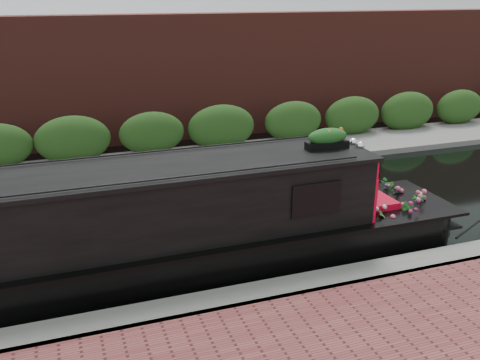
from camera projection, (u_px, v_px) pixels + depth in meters
name	position (u px, v px, depth m)	size (l,w,h in m)	color
ground	(204.00, 223.00, 11.39)	(80.00, 80.00, 0.00)	black
near_bank_coping	(262.00, 304.00, 8.46)	(40.00, 0.60, 0.50)	slate
far_bank_path	(163.00, 166.00, 15.12)	(40.00, 2.40, 0.34)	slate
far_hedge	(157.00, 157.00, 15.92)	(40.00, 1.10, 2.80)	#214416
far_brick_wall	(145.00, 140.00, 17.78)	(40.00, 1.00, 8.00)	#58251D
narrowboat	(160.00, 234.00, 9.15)	(10.88, 1.91, 2.56)	black
rope_fender	(441.00, 220.00, 11.23)	(0.27, 0.27, 0.36)	olive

